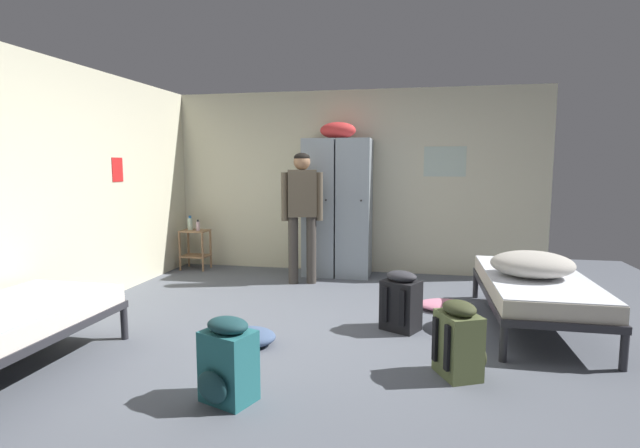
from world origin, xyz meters
The scene contains 14 objects.
ground_plane centered at (0.00, 0.00, 0.00)m, with size 8.13×8.13×0.00m, color #565B66.
room_backdrop centered at (-1.27, 1.30, 1.26)m, with size 5.20×5.14×2.53m.
locker_bank centered at (-0.16, 2.26, 0.97)m, with size 0.90×0.55×2.07m.
shelf_unit centered at (-2.24, 2.22, 0.35)m, with size 0.38×0.30×0.57m.
bed_right centered at (1.99, 0.51, 0.38)m, with size 0.90×1.90×0.49m.
bedding_heap centered at (1.94, 0.44, 0.61)m, with size 0.73×0.64×0.23m.
person_traveler centered at (-0.52, 1.70, 1.00)m, with size 0.51×0.30×1.65m.
water_bottle centered at (-2.32, 2.24, 0.66)m, with size 0.07×0.07×0.21m.
lotion_bottle centered at (-2.17, 2.18, 0.64)m, with size 0.05×0.05×0.16m.
backpack_olive centered at (1.22, -0.74, 0.26)m, with size 0.40×0.39×0.55m.
backpack_teal centered at (-0.26, -1.42, 0.26)m, with size 0.38×0.40×0.55m.
backpack_black centered at (0.78, 0.18, 0.26)m, with size 0.39×0.41×0.55m.
clothes_pile_pink centered at (1.21, 0.89, 0.05)m, with size 0.58×0.41×0.09m.
clothes_pile_denim centered at (-0.46, -0.47, 0.07)m, with size 0.44×0.39×0.14m.
Camera 1 is at (0.90, -4.19, 1.51)m, focal length 27.12 mm.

